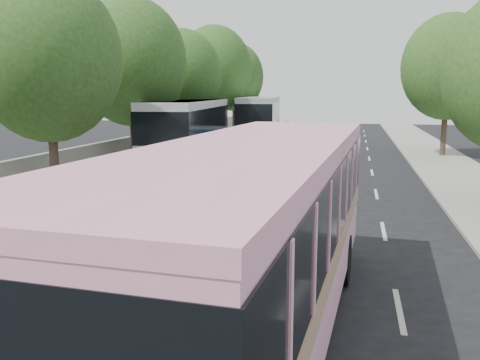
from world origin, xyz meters
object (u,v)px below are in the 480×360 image
(pink_taxi, at_px, (209,191))
(pink_bus, at_px, (253,222))
(tour_coach_rear, at_px, (260,115))
(white_pickup, at_px, (172,172))
(tour_coach_front, at_px, (189,126))

(pink_taxi, bearing_deg, pink_bus, -64.32)
(pink_taxi, distance_m, tour_coach_rear, 25.24)
(white_pickup, relative_size, tour_coach_front, 0.45)
(tour_coach_front, bearing_deg, pink_bus, -74.99)
(tour_coach_rear, bearing_deg, pink_taxi, -89.84)
(white_pickup, bearing_deg, tour_coach_rear, 98.05)
(pink_taxi, bearing_deg, tour_coach_rear, 101.67)
(pink_bus, bearing_deg, tour_coach_front, 114.63)
(pink_bus, xyz_separation_m, tour_coach_front, (-7.91, 20.54, 0.12))
(pink_taxi, xyz_separation_m, tour_coach_rear, (-2.71, 25.04, 1.66))
(white_pickup, xyz_separation_m, tour_coach_front, (-1.80, 7.85, 1.45))
(pink_taxi, height_order, tour_coach_rear, tour_coach_rear)
(pink_bus, bearing_deg, pink_taxi, 113.75)
(pink_bus, distance_m, tour_coach_rear, 35.43)
(pink_bus, height_order, tour_coach_front, tour_coach_front)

